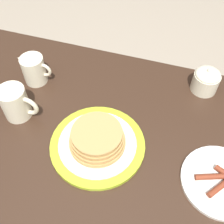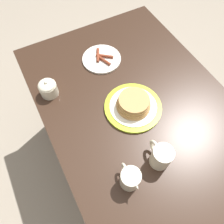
# 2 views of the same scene
# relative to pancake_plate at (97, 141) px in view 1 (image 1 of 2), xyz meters

# --- Properties ---
(dining_table) EXTENTS (1.28, 0.81, 0.74)m
(dining_table) POSITION_rel_pancake_plate_xyz_m (-0.05, -0.03, -0.15)
(dining_table) COLOR #332116
(dining_table) RESTS_ON ground_plane
(pancake_plate) EXTENTS (0.25, 0.25, 0.07)m
(pancake_plate) POSITION_rel_pancake_plate_xyz_m (0.00, 0.00, 0.00)
(pancake_plate) COLOR #AAC628
(pancake_plate) RESTS_ON dining_table
(side_plate_bacon) EXTENTS (0.19, 0.19, 0.02)m
(side_plate_bacon) POSITION_rel_pancake_plate_xyz_m (0.32, -0.01, -0.02)
(side_plate_bacon) COLOR silver
(side_plate_bacon) RESTS_ON dining_table
(coffee_mug) EXTENTS (0.11, 0.08, 0.10)m
(coffee_mug) POSITION_rel_pancake_plate_xyz_m (-0.25, 0.04, 0.03)
(coffee_mug) COLOR beige
(coffee_mug) RESTS_ON dining_table
(creamer_pitcher) EXTENTS (0.11, 0.07, 0.10)m
(creamer_pitcher) POSITION_rel_pancake_plate_xyz_m (-0.27, 0.17, 0.02)
(creamer_pitcher) COLOR beige
(creamer_pitcher) RESTS_ON dining_table
(sugar_bowl) EXTENTS (0.08, 0.08, 0.09)m
(sugar_bowl) POSITION_rel_pancake_plate_xyz_m (0.25, 0.30, 0.02)
(sugar_bowl) COLOR beige
(sugar_bowl) RESTS_ON dining_table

